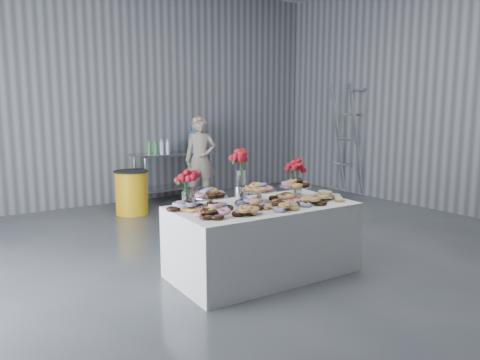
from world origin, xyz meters
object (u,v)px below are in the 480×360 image
(water_jug, at_px, (196,138))
(trash_barrel, at_px, (132,192))
(display_table, at_px, (263,240))
(stepladder, at_px, (347,140))
(prep_table, at_px, (173,167))
(person, at_px, (200,160))

(water_jug, bearing_deg, trash_barrel, -157.92)
(display_table, xyz_separation_m, stepladder, (4.06, 2.59, 0.72))
(prep_table, height_order, stepladder, stepladder)
(trash_barrel, bearing_deg, water_jug, 22.08)
(water_jug, relative_size, stepladder, 0.25)
(stepladder, bearing_deg, prep_table, 154.77)
(water_jug, bearing_deg, prep_table, 180.00)
(display_table, bearing_deg, water_jug, 69.97)
(person, xyz_separation_m, stepladder, (2.73, -1.02, 0.31))
(person, bearing_deg, stepladder, 2.07)
(water_jug, bearing_deg, display_table, -110.03)
(prep_table, relative_size, stepladder, 0.68)
(display_table, relative_size, prep_table, 1.27)
(water_jug, xyz_separation_m, person, (-0.15, -0.43, -0.36))
(person, distance_m, trash_barrel, 1.49)
(trash_barrel, distance_m, stepladder, 4.29)
(prep_table, relative_size, trash_barrel, 2.09)
(person, bearing_deg, prep_table, 151.20)
(display_table, height_order, water_jug, water_jug)
(display_table, distance_m, stepladder, 4.86)
(prep_table, xyz_separation_m, person, (0.35, -0.43, 0.17))
(person, height_order, stepladder, stepladder)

